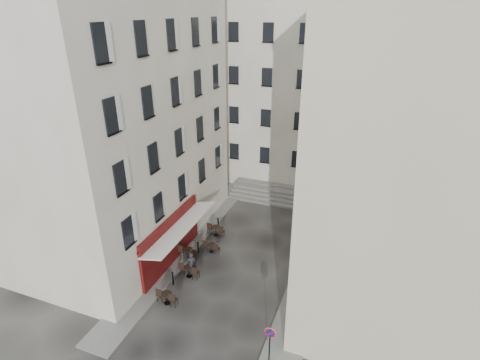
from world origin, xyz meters
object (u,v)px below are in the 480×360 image
at_px(pedestrian, 192,264).
at_px(bistro_table_b, 189,270).
at_px(bistro_table_a, 167,297).
at_px(no_parking_sign, 270,340).

bearing_deg(pedestrian, bistro_table_b, 26.41).
distance_m(bistro_table_a, pedestrian, 2.82).
bearing_deg(no_parking_sign, bistro_table_b, 148.82).
distance_m(no_parking_sign, bistro_table_a, 7.11).
xyz_separation_m(no_parking_sign, bistro_table_b, (-6.67, 4.51, -1.18)).
bearing_deg(no_parking_sign, bistro_table_a, 167.17).
bearing_deg(pedestrian, bistro_table_a, 50.15).
bearing_deg(bistro_table_b, no_parking_sign, -34.09).
height_order(no_parking_sign, bistro_table_b, no_parking_sign).
height_order(bistro_table_a, pedestrian, pedestrian).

